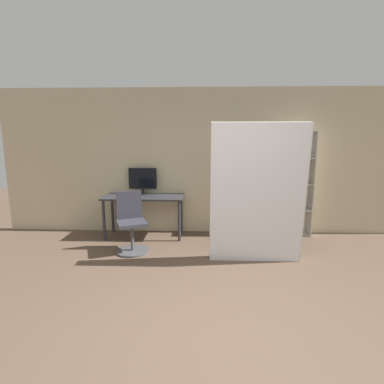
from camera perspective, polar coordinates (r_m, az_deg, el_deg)
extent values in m
plane|color=brown|center=(2.95, 6.10, -27.43)|extent=(16.00, 16.00, 0.00)
cube|color=#C6B793|center=(5.66, 4.09, 5.70)|extent=(8.00, 0.06, 2.70)
cube|color=#2D2D33|center=(5.51, -9.20, -0.93)|extent=(1.46, 0.62, 0.03)
cylinder|color=#2D2D33|center=(5.53, -16.42, -5.20)|extent=(0.05, 0.05, 0.73)
cylinder|color=#2D2D33|center=(5.27, -2.44, -5.56)|extent=(0.05, 0.05, 0.73)
cylinder|color=#2D2D33|center=(6.00, -14.91, -3.94)|extent=(0.05, 0.05, 0.73)
cylinder|color=#2D2D33|center=(5.75, -2.04, -4.19)|extent=(0.05, 0.05, 0.73)
cylinder|color=black|center=(5.70, -9.30, -0.31)|extent=(0.21, 0.21, 0.02)
cylinder|color=black|center=(5.69, -9.31, 0.27)|extent=(0.04, 0.04, 0.10)
cube|color=black|center=(5.66, -9.37, 2.58)|extent=(0.53, 0.02, 0.39)
cube|color=black|center=(5.65, -9.38, 2.58)|extent=(0.50, 0.03, 0.37)
cylinder|color=#4C4C51|center=(4.97, -11.23, -10.95)|extent=(0.52, 0.52, 0.03)
cylinder|color=#4C4C51|center=(4.90, -11.33, -8.47)|extent=(0.05, 0.05, 0.43)
cube|color=#33333D|center=(4.83, -11.43, -5.79)|extent=(0.58, 0.58, 0.05)
cube|color=#33333D|center=(4.96, -11.90, -2.40)|extent=(0.38, 0.19, 0.45)
cube|color=beige|center=(5.69, 15.16, 1.46)|extent=(0.02, 0.26, 1.92)
cube|color=beige|center=(5.89, 21.87, 1.36)|extent=(0.02, 0.26, 1.92)
cube|color=beige|center=(5.90, 18.25, 1.60)|extent=(0.72, 0.02, 1.92)
cube|color=beige|center=(5.99, 18.05, -7.62)|extent=(0.69, 0.23, 0.02)
cube|color=beige|center=(5.87, 18.31, -3.19)|extent=(0.69, 0.23, 0.02)
cube|color=beige|center=(5.78, 18.58, 1.41)|extent=(0.69, 0.23, 0.02)
cube|color=beige|center=(5.73, 18.85, 6.12)|extent=(0.69, 0.23, 0.02)
cube|color=beige|center=(5.72, 19.13, 10.88)|extent=(0.69, 0.23, 0.02)
cube|color=gold|center=(5.90, 15.06, -6.26)|extent=(0.03, 0.17, 0.28)
cube|color=#1E4C9E|center=(5.88, 15.47, -5.60)|extent=(0.03, 0.14, 0.42)
cube|color=#7A2D84|center=(5.87, 15.91, -5.84)|extent=(0.03, 0.15, 0.38)
cube|color=gold|center=(5.89, 16.28, -5.65)|extent=(0.04, 0.19, 0.41)
cube|color=silver|center=(5.89, 16.71, -5.73)|extent=(0.03, 0.15, 0.40)
cube|color=teal|center=(5.76, 15.28, -1.39)|extent=(0.02, 0.14, 0.35)
cube|color=brown|center=(5.73, 15.70, -1.41)|extent=(0.04, 0.18, 0.36)
cube|color=brown|center=(5.78, 15.94, -1.23)|extent=(0.02, 0.14, 0.38)
cube|color=#287A38|center=(5.78, 16.32, -1.62)|extent=(0.04, 0.17, 0.31)
cube|color=gold|center=(5.74, 16.81, -1.44)|extent=(0.03, 0.12, 0.37)
cube|color=teal|center=(5.79, 17.07, -1.49)|extent=(0.03, 0.19, 0.34)
cube|color=brown|center=(5.80, 17.47, -1.61)|extent=(0.04, 0.18, 0.32)
cube|color=#232328|center=(5.82, 17.80, -1.67)|extent=(0.03, 0.16, 0.30)
cube|color=brown|center=(5.68, 15.58, 3.25)|extent=(0.03, 0.18, 0.34)
cube|color=gold|center=(5.70, 15.95, 3.14)|extent=(0.03, 0.16, 0.32)
cube|color=#232328|center=(5.72, 16.40, 3.08)|extent=(0.04, 0.19, 0.31)
cube|color=#7A2D84|center=(5.67, 16.96, 3.24)|extent=(0.04, 0.15, 0.35)
cube|color=#1E4C9E|center=(5.69, 17.34, 2.88)|extent=(0.03, 0.15, 0.28)
cube|color=#7A2D84|center=(5.70, 17.77, 2.90)|extent=(0.03, 0.14, 0.29)
cube|color=#287A38|center=(5.74, 18.11, 3.36)|extent=(0.03, 0.17, 0.38)
cube|color=gold|center=(5.74, 18.53, 3.14)|extent=(0.03, 0.18, 0.34)
cube|color=gold|center=(5.75, 18.87, 2.89)|extent=(0.04, 0.16, 0.29)
cube|color=brown|center=(5.66, 15.77, 7.95)|extent=(0.03, 0.18, 0.32)
cube|color=red|center=(5.67, 16.17, 8.06)|extent=(0.03, 0.17, 0.34)
cube|color=teal|center=(5.65, 16.64, 8.18)|extent=(0.03, 0.18, 0.37)
cube|color=#7A2D84|center=(5.65, 17.07, 8.32)|extent=(0.03, 0.17, 0.41)
cube|color=silver|center=(5.66, 17.47, 8.20)|extent=(0.03, 0.17, 0.38)
cube|color=teal|center=(5.65, 17.94, 7.70)|extent=(0.04, 0.13, 0.29)
cube|color=silver|center=(4.35, 12.30, -0.44)|extent=(1.33, 0.34, 2.02)
cube|color=beige|center=(4.52, 20.60, -0.48)|extent=(0.01, 0.34, 1.98)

